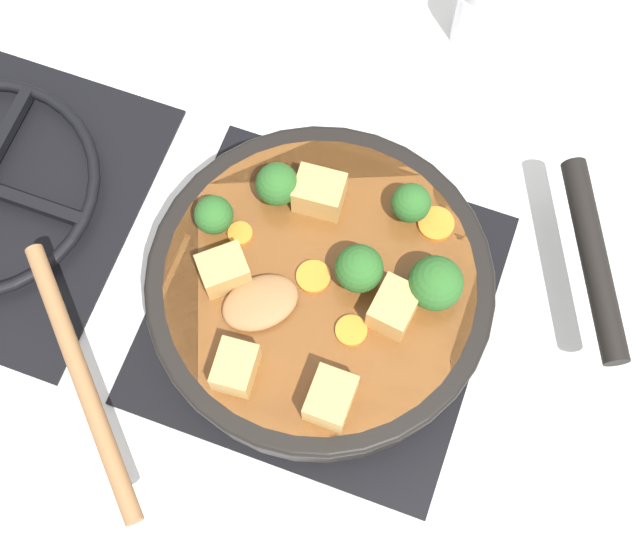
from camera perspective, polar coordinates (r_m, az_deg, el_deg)
The scene contains 19 objects.
ground_plane at distance 0.86m, azimuth -0.00°, elevation -1.86°, with size 2.40×2.40×0.00m, color silver.
front_burner_grate at distance 0.85m, azimuth -0.00°, elevation -1.61°, with size 0.31×0.31×0.03m.
skillet_pan at distance 0.80m, azimuth 0.20°, elevation -0.57°, with size 0.35×0.43×0.06m.
wooden_spoon at distance 0.77m, azimuth -10.42°, elevation -4.22°, with size 0.25×0.25×0.02m.
tofu_cube_center_large at distance 0.79m, azimuth -0.04°, elevation 5.60°, with size 0.04×0.03×0.03m, color tan.
tofu_cube_near_handle at distance 0.73m, azimuth 0.68°, elevation -7.58°, with size 0.04×0.03×0.03m, color tan.
tofu_cube_east_chunk at distance 0.76m, azimuth 4.76°, elevation -1.77°, with size 0.04×0.03×0.03m, color tan.
tofu_cube_west_chunk at distance 0.74m, azimuth -5.43°, elevation -5.61°, with size 0.04×0.03×0.03m, color tan.
tofu_cube_back_piece at distance 0.77m, azimuth -6.19°, elevation 0.62°, with size 0.04×0.03×0.03m, color tan.
broccoli_floret_near_spoon at distance 0.78m, azimuth 5.85°, elevation 4.91°, with size 0.04×0.04×0.04m.
broccoli_floret_center_top at distance 0.75m, azimuth 2.52°, elevation 0.73°, with size 0.04×0.04×0.05m.
broccoli_floret_east_rim at distance 0.75m, azimuth 7.40°, elevation -0.21°, with size 0.05×0.05×0.05m.
broccoli_floret_west_rim at distance 0.78m, azimuth -6.81°, elevation 4.13°, with size 0.03×0.03×0.04m.
broccoli_floret_north_edge at distance 0.79m, azimuth -2.75°, elevation 6.12°, with size 0.04×0.04×0.05m.
carrot_slice_orange_thin at distance 0.80m, azimuth -5.13°, elevation 2.97°, with size 0.02×0.02×0.01m, color orange.
carrot_slice_near_center at distance 0.76m, azimuth 2.01°, elevation -3.26°, with size 0.03×0.03×0.01m, color orange.
carrot_slice_edge_slice at distance 0.78m, azimuth -0.42°, elevation 0.24°, with size 0.03×0.03×0.01m, color orange.
carrot_slice_under_broccoli at distance 0.80m, azimuth 7.43°, elevation 3.59°, with size 0.03×0.03×0.01m, color orange.
salt_shaker at distance 0.97m, azimuth 9.72°, elevation 16.53°, with size 0.04×0.04×0.09m.
Camera 1 is at (-0.25, -0.09, 0.82)m, focal length 50.00 mm.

